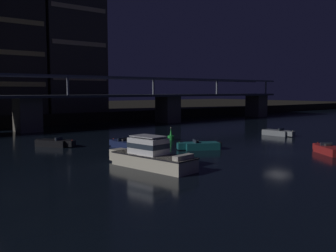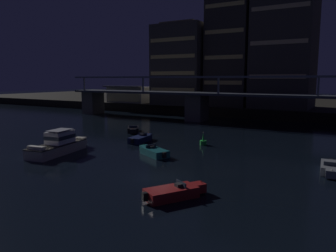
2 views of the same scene
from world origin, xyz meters
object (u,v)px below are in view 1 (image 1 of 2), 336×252
at_px(tower_west_tall, 13,39).
at_px(river_bridge, 107,104).
at_px(tower_central, 66,29).
at_px(speedboat_near_center, 200,146).
at_px(speedboat_mid_left, 278,133).
at_px(speedboat_mid_right, 55,143).
at_px(speedboat_near_right, 126,145).
at_px(speedboat_mid_center, 329,150).
at_px(channel_buoy, 171,137).
at_px(cabin_cruiser_near_left, 150,156).

bearing_deg(tower_west_tall, river_bridge, -46.76).
xyz_separation_m(tower_central, speedboat_near_center, (-4.52, -47.73, -19.70)).
distance_m(speedboat_mid_left, speedboat_mid_right, 32.26).
bearing_deg(speedboat_near_right, tower_west_tall, 92.00).
xyz_separation_m(speedboat_mid_center, speedboat_mid_right, (-21.09, 23.39, 0.00)).
relative_size(speedboat_near_center, channel_buoy, 2.80).
bearing_deg(speedboat_near_right, channel_buoy, 15.03).
distance_m(cabin_cruiser_near_left, speedboat_near_right, 11.72).
distance_m(tower_central, speedboat_mid_right, 43.62).
height_order(river_bridge, tower_central, tower_central).
xyz_separation_m(tower_west_tall, speedboat_mid_center, (16.33, -55.77, -16.33)).
height_order(tower_central, speedboat_near_center, tower_central).
xyz_separation_m(tower_west_tall, speedboat_mid_left, (25.90, -42.42, -16.33)).
height_order(tower_west_tall, speedboat_mid_left, tower_west_tall).
relative_size(cabin_cruiser_near_left, speedboat_mid_right, 1.97).
relative_size(speedboat_near_right, speedboat_mid_right, 1.10).
bearing_deg(speedboat_near_right, speedboat_near_center, -44.86).
bearing_deg(speedboat_mid_left, tower_west_tall, 121.41).
xyz_separation_m(tower_central, speedboat_mid_left, (13.86, -45.15, -19.70)).
relative_size(speedboat_mid_center, channel_buoy, 2.75).
relative_size(speedboat_mid_left, channel_buoy, 2.97).
relative_size(cabin_cruiser_near_left, speedboat_mid_left, 1.79).
relative_size(tower_west_tall, speedboat_mid_left, 5.62).
height_order(speedboat_near_right, channel_buoy, channel_buoy).
distance_m(river_bridge, speedboat_mid_center, 42.55).
bearing_deg(cabin_cruiser_near_left, speedboat_mid_right, 96.27).
distance_m(tower_central, channel_buoy, 43.97).
relative_size(speedboat_mid_center, speedboat_mid_right, 1.02).
xyz_separation_m(tower_west_tall, speedboat_near_center, (7.52, -45.00, -16.33)).
xyz_separation_m(speedboat_near_center, speedboat_mid_right, (-12.28, 12.62, 0.00)).
bearing_deg(speedboat_mid_left, tower_central, 107.07).
bearing_deg(speedboat_mid_center, river_bridge, 94.86).
relative_size(tower_central, speedboat_mid_center, 7.47).
bearing_deg(speedboat_mid_center, speedboat_near_right, 131.54).
relative_size(tower_west_tall, tower_central, 0.81).
height_order(river_bridge, speedboat_near_center, river_bridge).
distance_m(river_bridge, tower_central, 22.72).
relative_size(river_bridge, tower_west_tall, 3.21).
relative_size(river_bridge, speedboat_near_center, 19.19).
height_order(speedboat_near_center, speedboat_mid_left, same).
bearing_deg(cabin_cruiser_near_left, tower_west_tall, 86.73).
xyz_separation_m(river_bridge, speedboat_mid_left, (13.15, -28.87, -3.87)).
xyz_separation_m(tower_central, speedboat_near_right, (-10.68, -41.60, -19.70)).
distance_m(tower_west_tall, speedboat_mid_right, 36.58).
height_order(speedboat_mid_center, speedboat_mid_right, same).
xyz_separation_m(river_bridge, speedboat_mid_center, (3.59, -42.23, -3.87)).
bearing_deg(tower_west_tall, speedboat_mid_center, -73.68).
relative_size(tower_west_tall, speedboat_mid_right, 6.19).
bearing_deg(cabin_cruiser_near_left, speedboat_near_right, 68.95).
relative_size(tower_central, speedboat_mid_left, 6.91).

